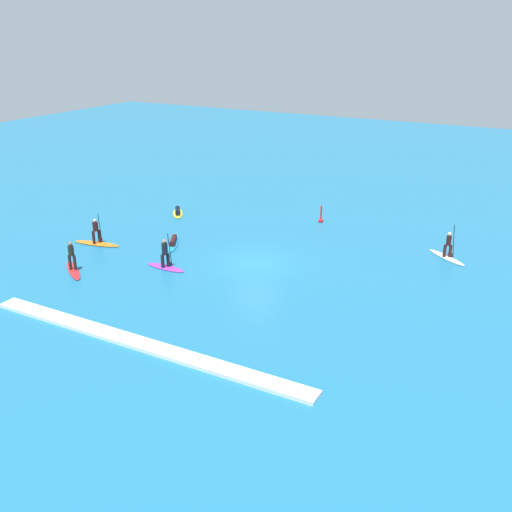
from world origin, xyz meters
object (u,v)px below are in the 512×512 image
Objects in this scene: surfer_on_blue_board at (173,241)px; surfer_on_orange_board at (97,239)px; marker_buoy at (321,219)px; surfer_on_yellow_board at (178,212)px; surfer_on_white_board at (447,252)px; surfer_on_red_board at (73,264)px; surfer_on_purple_board at (165,260)px.

surfer_on_blue_board is 5.00m from surfer_on_orange_board.
marker_buoy is at bearing 35.42° from surfer_on_orange_board.
marker_buoy reaches higher than surfer_on_yellow_board.
surfer_on_white_board is 22.52m from surfer_on_red_board.
surfer_on_blue_board is (2.41, 6.52, -0.28)m from surfer_on_red_board.
surfer_on_yellow_board is 10.71m from surfer_on_purple_board.
surfer_on_red_board is at bearing -144.29° from surfer_on_purple_board.
surfer_on_red_board reaches higher than marker_buoy.
surfer_on_red_board is 12.12m from surfer_on_yellow_board.
surfer_on_blue_board is at bearing 177.11° from surfer_on_yellow_board.
surfer_on_orange_board is at bearing 138.71° from surfer_on_yellow_board.
surfer_on_yellow_board is 0.94× the size of surfer_on_purple_board.
surfer_on_white_board is 17.37m from surfer_on_blue_board.
surfer_on_red_board is 2.18× the size of marker_buoy.
surfer_on_yellow_board is 8.02m from surfer_on_orange_board.
surfer_on_white_board reaches higher than surfer_on_yellow_board.
surfer_on_orange_board is at bearing -134.34° from marker_buoy.
marker_buoy is (4.69, 12.41, -0.31)m from surfer_on_purple_board.
surfer_on_purple_board is at bearing -110.69° from marker_buoy.
surfer_on_red_board is 1.14× the size of surfer_on_yellow_board.
surfer_on_white_board is at bearing -124.88° from surfer_on_yellow_board.
surfer_on_purple_board is (2.03, -3.54, 0.36)m from surfer_on_blue_board.
surfer_on_red_board is 6.96m from surfer_on_blue_board.
surfer_on_red_board is 17.89m from marker_buoy.
surfer_on_white_board is at bearing 12.11° from surfer_on_orange_board.
surfer_on_white_board is 9.98m from marker_buoy.
surfer_on_purple_board is (6.38, -1.08, 0.15)m from surfer_on_orange_board.
surfer_on_white_board reaches higher than surfer_on_orange_board.
surfer_on_white_board is at bearing -16.54° from marker_buoy.
marker_buoy is at bearing -66.28° from surfer_on_blue_board.
marker_buoy is at bearing 71.23° from surfer_on_purple_board.
surfer_on_orange_board reaches higher than surfer_on_yellow_board.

